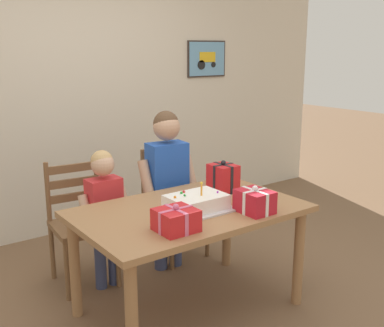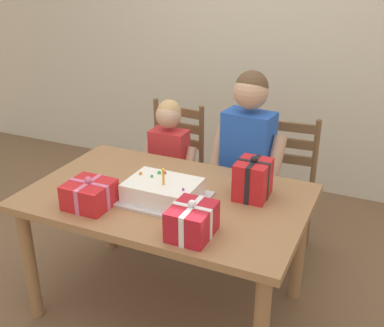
{
  "view_description": "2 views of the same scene",
  "coord_description": "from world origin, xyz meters",
  "px_view_note": "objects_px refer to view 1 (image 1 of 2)",
  "views": [
    {
      "loc": [
        -1.7,
        -2.35,
        1.73
      ],
      "look_at": [
        0.09,
        0.09,
        0.99
      ],
      "focal_mm": 44.31,
      "sensor_mm": 36.0,
      "label": 1
    },
    {
      "loc": [
        1.03,
        -1.94,
        1.85
      ],
      "look_at": [
        0.07,
        0.17,
        0.84
      ],
      "focal_mm": 43.99,
      "sensor_mm": 36.0,
      "label": 2
    }
  ],
  "objects_px": {
    "child_older": "(167,175)",
    "chair_right": "(172,202)",
    "gift_box_corner_small": "(176,220)",
    "chair_left": "(81,222)",
    "birthday_cake": "(196,203)",
    "gift_box_red_large": "(255,201)",
    "dining_table": "(189,222)",
    "child_younger": "(105,206)",
    "gift_box_beside_cake": "(223,178)"
  },
  "relations": [
    {
      "from": "dining_table",
      "to": "child_younger",
      "type": "relative_size",
      "value": 1.4
    },
    {
      "from": "gift_box_red_large",
      "to": "child_older",
      "type": "height_order",
      "value": "child_older"
    },
    {
      "from": "chair_left",
      "to": "chair_right",
      "type": "height_order",
      "value": "same"
    },
    {
      "from": "dining_table",
      "to": "gift_box_beside_cake",
      "type": "height_order",
      "value": "gift_box_beside_cake"
    },
    {
      "from": "chair_right",
      "to": "chair_left",
      "type": "bearing_deg",
      "value": -180.0
    },
    {
      "from": "dining_table",
      "to": "chair_right",
      "type": "xyz_separation_m",
      "value": [
        0.41,
        0.81,
        -0.16
      ]
    },
    {
      "from": "gift_box_beside_cake",
      "to": "child_younger",
      "type": "xyz_separation_m",
      "value": [
        -0.72,
        0.46,
        -0.19
      ]
    },
    {
      "from": "gift_box_red_large",
      "to": "gift_box_corner_small",
      "type": "height_order",
      "value": "gift_box_red_large"
    },
    {
      "from": "dining_table",
      "to": "chair_left",
      "type": "height_order",
      "value": "chair_left"
    },
    {
      "from": "chair_left",
      "to": "birthday_cake",
      "type": "bearing_deg",
      "value": -64.23
    },
    {
      "from": "dining_table",
      "to": "gift_box_red_large",
      "type": "distance_m",
      "value": 0.45
    },
    {
      "from": "gift_box_red_large",
      "to": "child_younger",
      "type": "height_order",
      "value": "child_younger"
    },
    {
      "from": "gift_box_red_large",
      "to": "gift_box_beside_cake",
      "type": "bearing_deg",
      "value": 74.39
    },
    {
      "from": "gift_box_beside_cake",
      "to": "chair_left",
      "type": "relative_size",
      "value": 0.25
    },
    {
      "from": "chair_left",
      "to": "child_older",
      "type": "height_order",
      "value": "child_older"
    },
    {
      "from": "dining_table",
      "to": "gift_box_corner_small",
      "type": "xyz_separation_m",
      "value": [
        -0.29,
        -0.27,
        0.16
      ]
    },
    {
      "from": "birthday_cake",
      "to": "gift_box_corner_small",
      "type": "distance_m",
      "value": 0.36
    },
    {
      "from": "gift_box_beside_cake",
      "to": "child_older",
      "type": "bearing_deg",
      "value": 110.99
    },
    {
      "from": "gift_box_beside_cake",
      "to": "chair_right",
      "type": "relative_size",
      "value": 0.25
    },
    {
      "from": "birthday_cake",
      "to": "child_younger",
      "type": "bearing_deg",
      "value": 114.67
    },
    {
      "from": "gift_box_red_large",
      "to": "child_older",
      "type": "xyz_separation_m",
      "value": [
        -0.05,
        0.93,
        -0.02
      ]
    },
    {
      "from": "birthday_cake",
      "to": "gift_box_red_large",
      "type": "relative_size",
      "value": 1.96
    },
    {
      "from": "gift_box_red_large",
      "to": "chair_right",
      "type": "height_order",
      "value": "chair_right"
    },
    {
      "from": "child_younger",
      "to": "birthday_cake",
      "type": "bearing_deg",
      "value": -65.33
    },
    {
      "from": "gift_box_beside_cake",
      "to": "child_younger",
      "type": "relative_size",
      "value": 0.22
    },
    {
      "from": "dining_table",
      "to": "birthday_cake",
      "type": "xyz_separation_m",
      "value": [
        0.01,
        -0.06,
        0.14
      ]
    },
    {
      "from": "dining_table",
      "to": "child_older",
      "type": "bearing_deg",
      "value": 69.01
    },
    {
      "from": "child_older",
      "to": "chair_right",
      "type": "bearing_deg",
      "value": 48.05
    },
    {
      "from": "gift_box_beside_cake",
      "to": "child_older",
      "type": "xyz_separation_m",
      "value": [
        -0.18,
        0.46,
        -0.05
      ]
    },
    {
      "from": "gift_box_corner_small",
      "to": "chair_left",
      "type": "distance_m",
      "value": 1.13
    },
    {
      "from": "gift_box_corner_small",
      "to": "chair_right",
      "type": "bearing_deg",
      "value": 57.17
    },
    {
      "from": "child_younger",
      "to": "gift_box_red_large",
      "type": "bearing_deg",
      "value": -57.64
    },
    {
      "from": "dining_table",
      "to": "gift_box_corner_small",
      "type": "height_order",
      "value": "gift_box_corner_small"
    },
    {
      "from": "dining_table",
      "to": "gift_box_beside_cake",
      "type": "relative_size",
      "value": 6.26
    },
    {
      "from": "gift_box_red_large",
      "to": "chair_left",
      "type": "bearing_deg",
      "value": 121.89
    },
    {
      "from": "dining_table",
      "to": "child_older",
      "type": "height_order",
      "value": "child_older"
    },
    {
      "from": "child_older",
      "to": "child_younger",
      "type": "height_order",
      "value": "child_older"
    },
    {
      "from": "chair_left",
      "to": "child_older",
      "type": "bearing_deg",
      "value": -16.46
    },
    {
      "from": "birthday_cake",
      "to": "chair_left",
      "type": "height_order",
      "value": "chair_left"
    },
    {
      "from": "chair_left",
      "to": "gift_box_beside_cake",
      "type": "bearing_deg",
      "value": -38.36
    },
    {
      "from": "dining_table",
      "to": "chair_left",
      "type": "distance_m",
      "value": 0.92
    },
    {
      "from": "gift_box_red_large",
      "to": "chair_right",
      "type": "distance_m",
      "value": 1.17
    },
    {
      "from": "gift_box_beside_cake",
      "to": "birthday_cake",
      "type": "bearing_deg",
      "value": -151.5
    },
    {
      "from": "dining_table",
      "to": "gift_box_red_large",
      "type": "xyz_separation_m",
      "value": [
        0.29,
        -0.3,
        0.16
      ]
    },
    {
      "from": "gift_box_corner_small",
      "to": "gift_box_red_large",
      "type": "bearing_deg",
      "value": -3.68
    },
    {
      "from": "child_older",
      "to": "birthday_cake",
      "type": "bearing_deg",
      "value": -108.42
    },
    {
      "from": "dining_table",
      "to": "chair_right",
      "type": "relative_size",
      "value": 1.58
    },
    {
      "from": "chair_left",
      "to": "chair_right",
      "type": "xyz_separation_m",
      "value": [
        0.82,
        0.0,
        0.0
      ]
    },
    {
      "from": "dining_table",
      "to": "child_older",
      "type": "xyz_separation_m",
      "value": [
        0.24,
        0.62,
        0.14
      ]
    },
    {
      "from": "dining_table",
      "to": "chair_right",
      "type": "bearing_deg",
      "value": 63.21
    }
  ]
}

